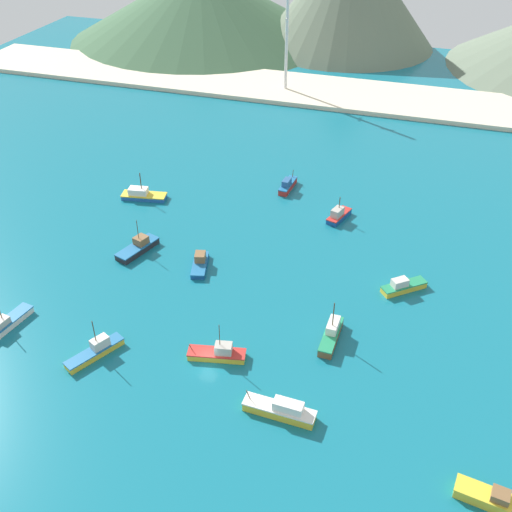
% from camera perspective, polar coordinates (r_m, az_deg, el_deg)
% --- Properties ---
extents(ground, '(260.00, 280.00, 0.50)m').
position_cam_1_polar(ground, '(110.06, 1.10, 0.42)').
color(ground, '#146B7F').
extents(fishing_boat_0, '(8.14, 3.70, 2.46)m').
position_cam_1_polar(fishing_boat_0, '(78.24, 21.53, -20.73)').
color(fishing_boat_0, gold).
rests_on(fishing_boat_0, ground).
extents(fishing_boat_1, '(6.07, 9.13, 6.40)m').
position_cam_1_polar(fishing_boat_1, '(91.61, -15.07, -8.72)').
color(fishing_boat_1, gold).
rests_on(fishing_boat_1, ground).
extents(fishing_boat_2, '(2.40, 7.46, 2.82)m').
position_cam_1_polar(fishing_boat_2, '(129.38, 3.04, 6.79)').
color(fishing_boat_2, red).
rests_on(fishing_boat_2, ground).
extents(fishing_boat_3, '(2.35, 8.48, 7.06)m').
position_cam_1_polar(fishing_boat_3, '(91.54, 7.22, -7.41)').
color(fishing_boat_3, brown).
rests_on(fishing_boat_3, ground).
extents(fishing_boat_4, '(3.75, 9.52, 5.26)m').
position_cam_1_polar(fishing_boat_4, '(100.78, -22.81, -5.98)').
color(fishing_boat_4, silver).
rests_on(fishing_boat_4, ground).
extents(fishing_boat_5, '(9.71, 4.66, 5.98)m').
position_cam_1_polar(fishing_boat_5, '(128.02, -10.82, 5.78)').
color(fishing_boat_5, '#1E5BA8').
rests_on(fishing_boat_5, ground).
extents(fishing_boat_6, '(7.54, 6.80, 2.50)m').
position_cam_1_polar(fishing_boat_6, '(103.00, 13.87, -2.81)').
color(fishing_boat_6, gold).
rests_on(fishing_boat_6, ground).
extents(fishing_boat_7, '(4.29, 7.75, 2.38)m').
position_cam_1_polar(fishing_boat_7, '(105.85, -5.38, -0.67)').
color(fishing_boat_7, '#14478C').
rests_on(fishing_boat_7, ground).
extents(fishing_boat_8, '(4.15, 7.06, 5.04)m').
position_cam_1_polar(fishing_boat_8, '(119.64, 7.89, 3.91)').
color(fishing_boat_8, '#14478C').
rests_on(fishing_boat_8, ground).
extents(fishing_boat_9, '(9.89, 2.74, 2.87)m').
position_cam_1_polar(fishing_boat_9, '(80.93, 2.43, -14.47)').
color(fishing_boat_9, gold).
rests_on(fishing_boat_9, ground).
extents(fishing_boat_10, '(8.83, 4.09, 6.42)m').
position_cam_1_polar(fishing_boat_10, '(88.35, -3.63, -9.25)').
color(fishing_boat_10, gold).
rests_on(fishing_boat_10, ground).
extents(fishing_boat_11, '(5.43, 9.35, 6.41)m').
position_cam_1_polar(fishing_boat_11, '(111.42, -11.21, 0.84)').
color(fishing_boat_11, '#232328').
rests_on(fishing_boat_11, ground).
extents(beach_strip, '(247.00, 25.52, 1.20)m').
position_cam_1_polar(beach_strip, '(182.07, 8.86, 15.02)').
color(beach_strip, beige).
rests_on(beach_strip, ground).
extents(hill_west, '(97.17, 97.17, 25.22)m').
position_cam_1_polar(hill_west, '(236.69, -5.26, 23.04)').
color(hill_west, '#3D6042').
rests_on(hill_west, ground).
extents(radio_tower, '(3.38, 2.70, 33.80)m').
position_cam_1_polar(radio_tower, '(178.63, 2.98, 20.59)').
color(radio_tower, silver).
rests_on(radio_tower, ground).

